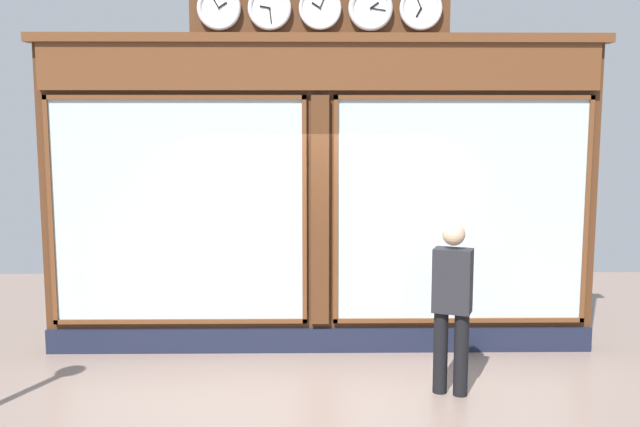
{
  "coord_description": "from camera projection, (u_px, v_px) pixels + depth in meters",
  "views": [
    {
      "loc": [
        0.11,
        7.86,
        2.66
      ],
      "look_at": [
        0.0,
        0.0,
        1.61
      ],
      "focal_mm": 39.59,
      "sensor_mm": 36.0,
      "label": 1
    }
  ],
  "objects": [
    {
      "name": "shop_facade",
      "position": [
        320.0,
        192.0,
        8.02
      ],
      "size": [
        6.39,
        0.42,
        4.18
      ],
      "color": "#4C2B16",
      "rests_on": "ground_plane"
    },
    {
      "name": "pedestrian",
      "position": [
        452.0,
        301.0,
        6.77
      ],
      "size": [
        0.42,
        0.34,
        1.69
      ],
      "color": "black",
      "rests_on": "ground_plane"
    }
  ]
}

